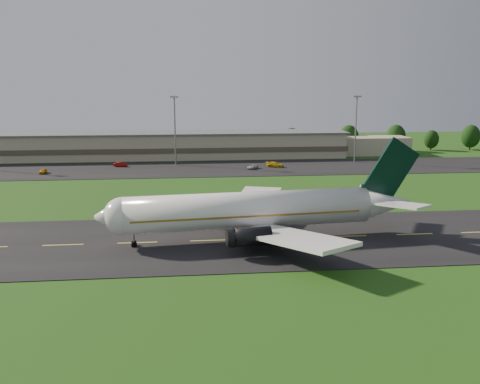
{
  "coord_description": "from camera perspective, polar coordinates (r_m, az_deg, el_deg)",
  "views": [
    {
      "loc": [
        7.2,
        -79.34,
        23.79
      ],
      "look_at": [
        16.6,
        8.0,
        6.0
      ],
      "focal_mm": 40.0,
      "sensor_mm": 36.0,
      "label": 1
    }
  ],
  "objects": [
    {
      "name": "taxiway",
      "position": [
        83.12,
        -10.9,
        -5.36
      ],
      "size": [
        220.0,
        30.0,
        0.1
      ],
      "primitive_type": "cube",
      "color": "black",
      "rests_on": "ground"
    },
    {
      "name": "ground",
      "position": [
        83.14,
        -10.9,
        -5.39
      ],
      "size": [
        360.0,
        360.0,
        0.0
      ],
      "primitive_type": "plane",
      "color": "#1D4812",
      "rests_on": "ground"
    },
    {
      "name": "airliner",
      "position": [
        82.39,
        1.52,
        -1.98
      ],
      "size": [
        51.25,
        41.97,
        15.57
      ],
      "rotation": [
        0.0,
        0.0,
        0.1
      ],
      "color": "white",
      "rests_on": "ground"
    },
    {
      "name": "tree_line",
      "position": [
        187.37,
        -1.2,
        5.69
      ],
      "size": [
        192.02,
        9.08,
        10.02
      ],
      "color": "black",
      "rests_on": "ground"
    },
    {
      "name": "apron",
      "position": [
        153.36,
        -8.76,
        2.41
      ],
      "size": [
        260.0,
        30.0,
        0.1
      ],
      "primitive_type": "cube",
      "color": "black",
      "rests_on": "ground"
    },
    {
      "name": "terminal",
      "position": [
        176.63,
        -6.38,
        4.94
      ],
      "size": [
        145.0,
        16.0,
        8.4
      ],
      "color": "tan",
      "rests_on": "ground"
    },
    {
      "name": "service_vehicle_b",
      "position": [
        159.87,
        -12.64,
        2.89
      ],
      "size": [
        4.23,
        2.21,
        1.33
      ],
      "primitive_type": "imported",
      "rotation": [
        0.0,
        0.0,
        1.36
      ],
      "color": "#93090A",
      "rests_on": "apron"
    },
    {
      "name": "service_vehicle_a",
      "position": [
        153.61,
        -20.25,
        2.11
      ],
      "size": [
        1.54,
        3.79,
        1.29
      ],
      "primitive_type": "imported",
      "rotation": [
        0.0,
        0.0,
        0.0
      ],
      "color": "#CC990C",
      "rests_on": "apron"
    },
    {
      "name": "light_mast_centre",
      "position": [
        159.73,
        -6.97,
        7.4
      ],
      "size": [
        2.4,
        1.2,
        20.35
      ],
      "color": "gray",
      "rests_on": "ground"
    },
    {
      "name": "service_vehicle_d",
      "position": [
        155.55,
        3.76,
        2.94
      ],
      "size": [
        5.52,
        4.32,
        1.5
      ],
      "primitive_type": "imported",
      "rotation": [
        0.0,
        0.0,
        1.07
      ],
      "color": "gold",
      "rests_on": "apron"
    },
    {
      "name": "service_vehicle_c",
      "position": [
        152.27,
        1.32,
        2.72
      ],
      "size": [
        4.01,
        4.52,
        1.16
      ],
      "primitive_type": "imported",
      "rotation": [
        0.0,
        0.0,
        -0.62
      ],
      "color": "silver",
      "rests_on": "apron"
    },
    {
      "name": "light_mast_east",
      "position": [
        168.22,
        12.27,
        7.43
      ],
      "size": [
        2.4,
        1.2,
        20.35
      ],
      "color": "gray",
      "rests_on": "ground"
    }
  ]
}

